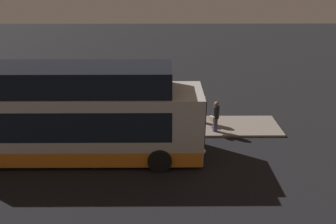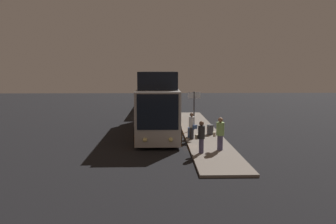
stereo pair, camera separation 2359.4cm
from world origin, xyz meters
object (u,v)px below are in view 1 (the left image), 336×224
Objects in this scene: suitcase at (138,128)px; trash_bin at (124,116)px; passenger_with_bags at (202,107)px; passenger_waiting at (215,115)px; bus_lead at (68,118)px; passenger_boarding at (149,117)px; sign_post at (86,98)px.

suitcase is 1.69m from trash_bin.
passenger_waiting is at bearing 129.38° from passenger_with_bags.
bus_lead is 7.10× the size of passenger_boarding.
sign_post reaches higher than passenger_boarding.
passenger_with_bags is at bearing -9.60° from passenger_waiting.
passenger_boarding is 0.84m from suitcase.
passenger_waiting is (3.45, 0.13, 0.02)m from passenger_boarding.
trash_bin is (-1.48, 1.38, -0.57)m from passenger_boarding.
suitcase is at bearing -11.49° from sign_post.
sign_post is at bearing 48.25° from passenger_waiting.
passenger_waiting is at bearing 17.99° from bus_lead.
sign_post reaches higher than passenger_waiting.
passenger_waiting is 6.79m from sign_post.
passenger_waiting is 2.60× the size of trash_bin.
passenger_boarding is 1.95× the size of suitcase.
suitcase is at bearing 53.97° from passenger_waiting.
passenger_with_bags reaches higher than suitcase.
passenger_with_bags is 6.21m from sign_post.
passenger_boarding is 2.56× the size of trash_bin.
bus_lead is 7.34m from passenger_waiting.
bus_lead reaches higher than passenger_waiting.
bus_lead reaches higher than sign_post.
suitcase is 0.31× the size of sign_post.
bus_lead reaches higher than trash_bin.
sign_post reaches higher than passenger_with_bags.
passenger_with_bags is (2.84, 1.23, 0.05)m from passenger_boarding.
bus_lead is 13.83× the size of suitcase.
bus_lead is at bearing 38.04° from passenger_with_bags.
sign_post is at bearing -153.10° from trash_bin.
sign_post is at bearing 17.14° from passenger_with_bags.
trash_bin is (1.99, 3.50, -1.48)m from bus_lead.
passenger_boarding is 0.94× the size of passenger_with_bags.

